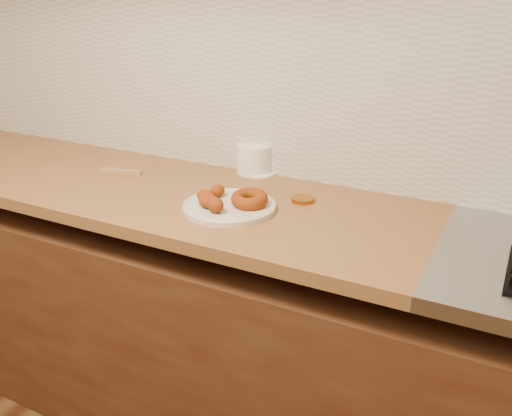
% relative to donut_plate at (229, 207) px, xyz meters
% --- Properties ---
extents(wall_back, '(4.00, 0.02, 2.70)m').
position_rel_donut_plate_xyz_m(wall_back, '(0.10, 0.37, 0.44)').
color(wall_back, '#BAAE90').
rests_on(wall_back, ground).
extents(base_cabinet, '(3.60, 0.60, 0.77)m').
position_rel_donut_plate_xyz_m(base_cabinet, '(0.10, 0.06, -0.52)').
color(base_cabinet, '#4F311E').
rests_on(base_cabinet, floor).
extents(butcher_block, '(2.30, 0.62, 0.04)m').
position_rel_donut_plate_xyz_m(butcher_block, '(-0.55, 0.06, -0.03)').
color(butcher_block, olive).
rests_on(butcher_block, base_cabinet).
extents(backsplash, '(3.60, 0.02, 0.60)m').
position_rel_donut_plate_xyz_m(backsplash, '(0.10, 0.36, 0.29)').
color(backsplash, beige).
rests_on(backsplash, wall_back).
extents(donut_plate, '(0.28, 0.28, 0.02)m').
position_rel_donut_plate_xyz_m(donut_plate, '(0.00, 0.00, 0.00)').
color(donut_plate, beige).
rests_on(donut_plate, butcher_block).
extents(ring_donut, '(0.15, 0.15, 0.05)m').
position_rel_donut_plate_xyz_m(ring_donut, '(0.06, 0.02, 0.03)').
color(ring_donut, '#7B3209').
rests_on(ring_donut, donut_plate).
extents(fried_dough_chunks, '(0.14, 0.17, 0.05)m').
position_rel_donut_plate_xyz_m(fried_dough_chunks, '(-0.04, -0.03, 0.03)').
color(fried_dough_chunks, '#7B3209').
rests_on(fried_dough_chunks, donut_plate).
extents(plastic_tub, '(0.15, 0.15, 0.10)m').
position_rel_donut_plate_xyz_m(plastic_tub, '(-0.10, 0.34, 0.04)').
color(plastic_tub, white).
rests_on(plastic_tub, butcher_block).
extents(tub_lid, '(0.13, 0.13, 0.01)m').
position_rel_donut_plate_xyz_m(tub_lid, '(-0.07, 0.34, -0.00)').
color(tub_lid, white).
rests_on(tub_lid, butcher_block).
extents(brass_jar_lid, '(0.09, 0.09, 0.01)m').
position_rel_donut_plate_xyz_m(brass_jar_lid, '(0.17, 0.16, -0.00)').
color(brass_jar_lid, '#9E6516').
rests_on(brass_jar_lid, butcher_block).
extents(wooden_utensil, '(0.16, 0.05, 0.01)m').
position_rel_donut_plate_xyz_m(wooden_utensil, '(-0.52, 0.12, -0.00)').
color(wooden_utensil, '#A17B4C').
rests_on(wooden_utensil, butcher_block).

